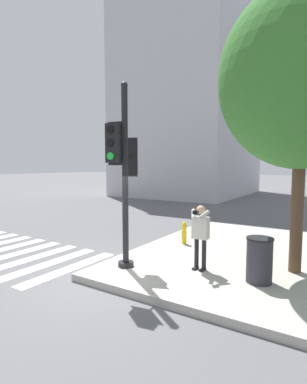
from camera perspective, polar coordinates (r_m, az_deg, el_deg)
name	(u,v)px	position (r m, az deg, el deg)	size (l,w,h in m)	color
ground_plane	(101,279)	(7.75, -9.91, -15.93)	(160.00, 160.00, 0.00)	#5B5B5E
sidewalk_corner	(280,261)	(9.33, 22.88, -12.03)	(8.00, 8.00, 0.18)	#ADA89E
crosswalk_stripes	(8,252)	(10.84, -25.92, -10.20)	(6.15, 3.17, 0.01)	silver
traffic_signal_pole	(124,167)	(7.56, -5.65, 4.74)	(0.66, 1.41, 4.64)	black
person_photographer	(200,231)	(7.56, 8.91, -7.39)	(0.50, 0.53, 1.61)	black
street_tree	(303,78)	(8.18, 26.58, 18.90)	(3.88, 3.88, 6.77)	brown
fire_hydrant	(184,233)	(10.07, 5.85, -7.73)	(0.16, 0.22, 0.73)	yellow
trash_bin	(259,260)	(7.19, 19.52, -12.11)	(0.59, 0.59, 1.01)	#2D2D33
building_left	(191,98)	(29.87, 7.09, 17.29)	(10.39, 12.84, 18.09)	#BCBCC1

